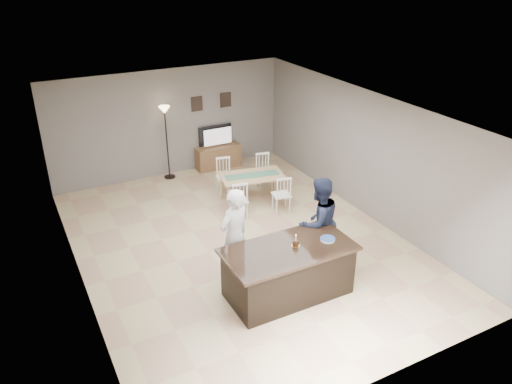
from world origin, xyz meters
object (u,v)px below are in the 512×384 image
television (217,136)px  man (318,222)px  birthday_cake (296,243)px  floor_lamp (165,123)px  dining_table (252,180)px  tv_console (218,157)px  plate_stack (328,239)px  woman (234,236)px  kitchen_island (288,271)px

television → man: 5.10m
birthday_cake → floor_lamp: size_ratio=0.11×
man → dining_table: (0.11, 2.79, -0.30)m
tv_console → plate_stack: size_ratio=4.80×
television → tv_console: bearing=90.0°
dining_table → man: bearing=-81.0°
birthday_cake → plate_stack: size_ratio=0.85×
woman → plate_stack: size_ratio=6.98×
woman → plate_stack: bearing=126.2°
television → dining_table: television is taller
tv_console → birthday_cake: birthday_cake is taller
plate_stack → dining_table: (0.36, 3.43, -0.37)m
birthday_cake → dining_table: birthday_cake is taller
tv_console → floor_lamp: (-1.38, -0.02, 1.15)m
kitchen_island → tv_console: bearing=77.8°
kitchen_island → birthday_cake: 0.51m
man → television: bearing=-99.6°
television → man: bearing=87.2°
television → woman: (-1.80, -4.84, 0.01)m
kitchen_island → tv_console: size_ratio=1.79×
kitchen_island → dining_table: (1.06, 3.34, 0.10)m
man → floor_lamp: bearing=-84.0°
kitchen_island → floor_lamp: size_ratio=1.15×
woman → dining_table: (1.65, 2.53, -0.32)m
television → woman: woman is taller
kitchen_island → plate_stack: 0.84m
plate_stack → dining_table: size_ratio=0.14×
tv_console → floor_lamp: bearing=-179.0°
man → plate_stack: (-0.25, -0.64, 0.06)m
floor_lamp → tv_console: bearing=1.0°
television → birthday_cake: size_ratio=4.31×
woman → birthday_cake: woman is taller
woman → floor_lamp: size_ratio=0.93×
kitchen_island → floor_lamp: (-0.18, 5.55, 1.00)m
man → dining_table: bearing=-98.9°
kitchen_island → birthday_cake: birthday_cake is taller
kitchen_island → woman: 1.08m
man → dining_table: man is taller
television → woman: bearing=69.6°
kitchen_island → birthday_cake: bearing=5.7°
kitchen_island → woman: size_ratio=1.23×
woman → floor_lamp: 4.80m
dining_table → floor_lamp: bearing=130.4°
birthday_cake → television: bearing=79.3°
woman → kitchen_island: bearing=107.3°
television → woman: 5.16m
kitchen_island → woman: woman is taller
television → plate_stack: 5.75m
birthday_cake → floor_lamp: bearing=93.3°
birthday_cake → floor_lamp: (-0.32, 5.53, 0.50)m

